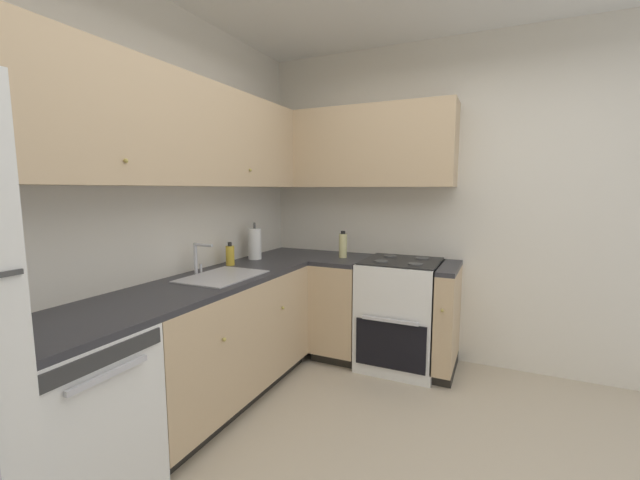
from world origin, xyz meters
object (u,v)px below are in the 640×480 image
object	(u,v)px
dishwasher	(65,424)
soap_bottle	(230,255)
oil_bottle	(343,245)
paper_towel_roll	(255,244)
oven_range	(401,313)

from	to	relation	value
dishwasher	soap_bottle	xyz separation A→B (m)	(1.45, 0.18, 0.54)
soap_bottle	oil_bottle	world-z (taller)	oil_bottle
paper_towel_roll	dishwasher	bearing A→B (deg)	-174.78
oven_range	dishwasher	bearing A→B (deg)	155.04
oven_range	oil_bottle	size ratio (longest dim) A/B	4.44
dishwasher	oil_bottle	xyz separation A→B (m)	(2.14, -0.49, 0.57)
paper_towel_roll	oil_bottle	bearing A→B (deg)	-59.61
dishwasher	soap_bottle	world-z (taller)	soap_bottle
soap_bottle	paper_towel_roll	world-z (taller)	paper_towel_roll
soap_bottle	oil_bottle	size ratio (longest dim) A/B	0.78
dishwasher	oven_range	bearing A→B (deg)	-24.96
oven_range	paper_towel_roll	bearing A→B (deg)	109.02
dishwasher	oven_range	size ratio (longest dim) A/B	0.82
dishwasher	soap_bottle	size ratio (longest dim) A/B	4.67
soap_bottle	paper_towel_roll	distance (m)	0.32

